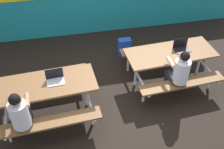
# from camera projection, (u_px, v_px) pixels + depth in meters

# --- Properties ---
(ground_plane) EXTENTS (10.00, 10.00, 0.02)m
(ground_plane) POSITION_uv_depth(u_px,v_px,m) (112.00, 96.00, 5.70)
(ground_plane) COLOR black
(picnic_table_left) EXTENTS (1.89, 1.66, 0.74)m
(picnic_table_left) POSITION_uv_depth(u_px,v_px,m) (46.00, 91.00, 4.98)
(picnic_table_left) COLOR brown
(picnic_table_left) RESTS_ON ground
(picnic_table_right) EXTENTS (1.89, 1.66, 0.74)m
(picnic_table_right) POSITION_uv_depth(u_px,v_px,m) (170.00, 58.00, 5.72)
(picnic_table_right) COLOR brown
(picnic_table_right) RESTS_ON ground
(student_nearer) EXTENTS (0.38, 0.53, 1.21)m
(student_nearer) POSITION_uv_depth(u_px,v_px,m) (20.00, 113.00, 4.40)
(student_nearer) COLOR #2D2D38
(student_nearer) RESTS_ON ground
(student_further) EXTENTS (0.38, 0.53, 1.21)m
(student_further) POSITION_uv_depth(u_px,v_px,m) (179.00, 71.00, 5.21)
(student_further) COLOR #2D2D38
(student_further) RESTS_ON ground
(laptop_silver) EXTENTS (0.33, 0.24, 0.22)m
(laptop_silver) POSITION_uv_depth(u_px,v_px,m) (55.00, 79.00, 4.91)
(laptop_silver) COLOR silver
(laptop_silver) RESTS_ON picnic_table_left
(laptop_dark) EXTENTS (0.33, 0.24, 0.22)m
(laptop_dark) POSITION_uv_depth(u_px,v_px,m) (181.00, 47.00, 5.66)
(laptop_dark) COLOR black
(laptop_dark) RESTS_ON picnic_table_right
(backpack_dark) EXTENTS (0.30, 0.22, 0.44)m
(backpack_dark) POSITION_uv_depth(u_px,v_px,m) (124.00, 47.00, 6.66)
(backpack_dark) COLOR #1E47B2
(backpack_dark) RESTS_ON ground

